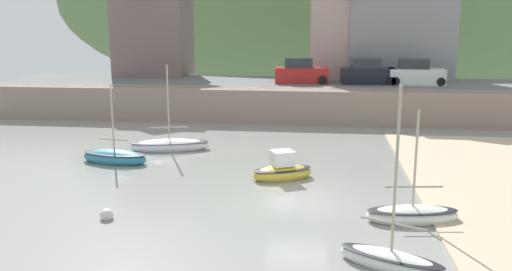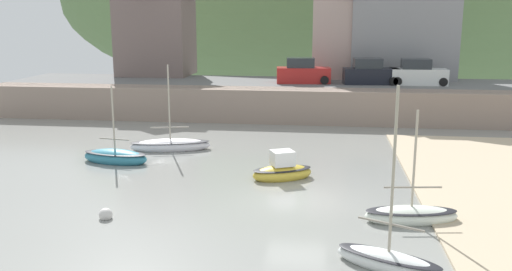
% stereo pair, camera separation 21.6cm
% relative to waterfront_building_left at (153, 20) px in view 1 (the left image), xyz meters
% --- Properties ---
extents(quay_seawall, '(48.00, 9.40, 2.40)m').
position_rel_waterfront_building_left_xyz_m(quay_seawall, '(13.76, -7.70, -5.81)').
color(quay_seawall, gray).
rests_on(quay_seawall, ground).
extents(hillside_backdrop, '(80.00, 44.00, 27.39)m').
position_rel_waterfront_building_left_xyz_m(hillside_backdrop, '(17.76, 30.00, 2.42)').
color(hillside_backdrop, '#64844E').
rests_on(hillside_backdrop, ground).
extents(waterfront_building_left, '(6.34, 5.39, 9.35)m').
position_rel_waterfront_building_left_xyz_m(waterfront_building_left, '(0.00, 0.00, 0.00)').
color(waterfront_building_left, '#715F5A').
rests_on(waterfront_building_left, ground).
extents(waterfront_building_centre, '(6.32, 4.41, 8.85)m').
position_rel_waterfront_building_left_xyz_m(waterfront_building_centre, '(16.71, -0.00, -0.25)').
color(waterfront_building_centre, '#AB938A').
rests_on(waterfront_building_centre, ground).
extents(waterfront_building_right, '(8.67, 4.87, 10.43)m').
position_rel_waterfront_building_left_xyz_m(waterfront_building_right, '(21.01, -0.00, 0.54)').
color(waterfront_building_right, gray).
rests_on(waterfront_building_right, ground).
extents(rowboat_small_beached, '(3.72, 1.87, 4.20)m').
position_rel_waterfront_building_left_xyz_m(rowboat_small_beached, '(4.06, -20.46, -6.87)').
color(rowboat_small_beached, teal).
rests_on(rowboat_small_beached, ground).
extents(sailboat_nearest_shore, '(4.71, 2.34, 5.03)m').
position_rel_waterfront_building_left_xyz_m(sailboat_nearest_shore, '(6.15, -17.48, -6.88)').
color(sailboat_nearest_shore, white).
rests_on(sailboat_nearest_shore, ground).
extents(sailboat_tall_mast, '(3.57, 1.66, 4.37)m').
position_rel_waterfront_building_left_xyz_m(sailboat_tall_mast, '(18.07, -27.10, -6.90)').
color(sailboat_tall_mast, white).
rests_on(sailboat_tall_mast, ground).
extents(sailboat_blue_trim, '(3.14, 2.36, 1.54)m').
position_rel_waterfront_building_left_xyz_m(sailboat_blue_trim, '(12.91, -22.27, -6.79)').
color(sailboat_blue_trim, gold).
rests_on(sailboat_blue_trim, ground).
extents(dinghy_open_wooden, '(3.37, 2.33, 5.71)m').
position_rel_waterfront_building_left_xyz_m(dinghy_open_wooden, '(16.81, -31.12, -6.89)').
color(dinghy_open_wooden, white).
rests_on(dinghy_open_wooden, ground).
extents(parked_car_near_slipway, '(4.25, 2.10, 1.95)m').
position_rel_waterfront_building_left_xyz_m(parked_car_near_slipway, '(13.06, -4.50, -3.96)').
color(parked_car_near_slipway, '#AE211F').
rests_on(parked_car_near_slipway, ground).
extents(parked_car_by_wall, '(4.23, 2.04, 1.95)m').
position_rel_waterfront_building_left_xyz_m(parked_car_by_wall, '(18.18, -4.50, -3.96)').
color(parked_car_by_wall, black).
rests_on(parked_car_by_wall, ground).
extents(parked_car_end_of_row, '(4.12, 1.82, 1.95)m').
position_rel_waterfront_building_left_xyz_m(parked_car_end_of_row, '(21.76, -4.50, -3.96)').
color(parked_car_end_of_row, silver).
rests_on(parked_car_end_of_row, ground).
extents(mooring_buoy, '(0.51, 0.51, 0.51)m').
position_rel_waterfront_building_left_xyz_m(mooring_buoy, '(6.74, -28.22, -7.01)').
color(mooring_buoy, silver).
rests_on(mooring_buoy, ground).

